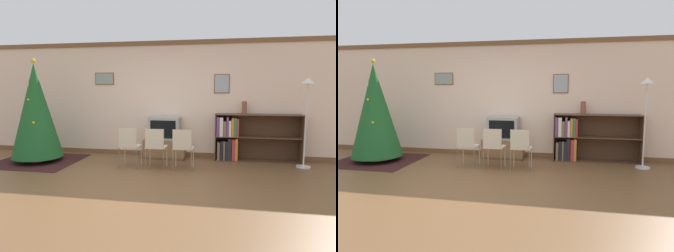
{
  "view_description": "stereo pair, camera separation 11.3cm",
  "coord_description": "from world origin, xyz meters",
  "views": [
    {
      "loc": [
        1.44,
        -4.49,
        1.59
      ],
      "look_at": [
        0.38,
        1.35,
        0.85
      ],
      "focal_mm": 32.0,
      "sensor_mm": 36.0,
      "label": 1
    },
    {
      "loc": [
        1.55,
        -4.47,
        1.59
      ],
      "look_at": [
        0.38,
        1.35,
        0.85
      ],
      "focal_mm": 32.0,
      "sensor_mm": 36.0,
      "label": 2
    }
  ],
  "objects": [
    {
      "name": "ground_plane",
      "position": [
        0.0,
        0.0,
        0.0
      ],
      "size": [
        24.0,
        24.0,
        0.0
      ],
      "primitive_type": "plane",
      "color": "brown"
    },
    {
      "name": "wall_back",
      "position": [
        0.0,
        2.5,
        1.35
      ],
      "size": [
        9.12,
        0.11,
        2.7
      ],
      "color": "beige",
      "rests_on": "ground_plane"
    },
    {
      "name": "area_rug",
      "position": [
        -2.56,
        1.39,
        0.0
      ],
      "size": [
        1.77,
        1.65,
        0.01
      ],
      "color": "#381919",
      "rests_on": "ground_plane"
    },
    {
      "name": "christmas_tree",
      "position": [
        -2.56,
        1.39,
        1.12
      ],
      "size": [
        1.08,
        1.08,
        2.23
      ],
      "color": "maroon",
      "rests_on": "area_rug"
    },
    {
      "name": "tv_console",
      "position": [
        0.15,
        2.2,
        0.22
      ],
      "size": [
        0.95,
        0.47,
        0.44
      ],
      "color": "brown",
      "rests_on": "ground_plane"
    },
    {
      "name": "television",
      "position": [
        0.15,
        2.2,
        0.7
      ],
      "size": [
        0.7,
        0.46,
        0.51
      ],
      "color": "#9E9E99",
      "rests_on": "tv_console"
    },
    {
      "name": "folding_chair_left",
      "position": [
        -0.4,
        1.21,
        0.47
      ],
      "size": [
        0.4,
        0.4,
        0.82
      ],
      "color": "beige",
      "rests_on": "ground_plane"
    },
    {
      "name": "folding_chair_center",
      "position": [
        0.15,
        1.21,
        0.47
      ],
      "size": [
        0.4,
        0.4,
        0.82
      ],
      "color": "beige",
      "rests_on": "ground_plane"
    },
    {
      "name": "folding_chair_right",
      "position": [
        0.7,
        1.21,
        0.47
      ],
      "size": [
        0.4,
        0.4,
        0.82
      ],
      "color": "beige",
      "rests_on": "ground_plane"
    },
    {
      "name": "bookshelf",
      "position": [
        1.87,
        2.26,
        0.51
      ],
      "size": [
        1.85,
        0.36,
        1.04
      ],
      "color": "brown",
      "rests_on": "ground_plane"
    },
    {
      "name": "vase",
      "position": [
        1.92,
        2.31,
        1.19
      ],
      "size": [
        0.11,
        0.11,
        0.28
      ],
      "color": "brown",
      "rests_on": "bookshelf"
    },
    {
      "name": "standing_lamp",
      "position": [
        3.09,
        1.87,
        1.39
      ],
      "size": [
        0.28,
        0.28,
        1.82
      ],
      "color": "silver",
      "rests_on": "ground_plane"
    }
  ]
}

